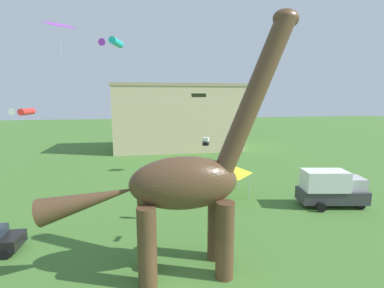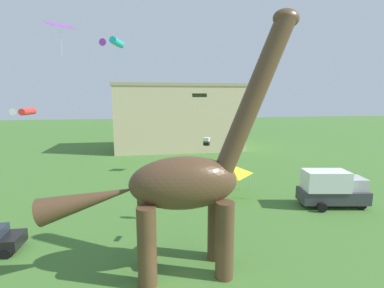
{
  "view_description": "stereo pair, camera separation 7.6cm",
  "coord_description": "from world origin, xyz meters",
  "px_view_note": "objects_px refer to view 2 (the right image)",
  "views": [
    {
      "loc": [
        -1.68,
        -10.47,
        9.27
      ],
      "look_at": [
        0.87,
        4.15,
        6.83
      ],
      "focal_mm": 26.2,
      "sensor_mm": 36.0,
      "label": 1
    },
    {
      "loc": [
        -1.61,
        -10.49,
        9.27
      ],
      "look_at": [
        0.87,
        4.15,
        6.83
      ],
      "focal_mm": 26.2,
      "sensor_mm": 36.0,
      "label": 2
    }
  ],
  "objects_px": {
    "kite_mid_center": "(25,112)",
    "kite_near_high": "(207,141)",
    "kite_apex": "(200,95)",
    "kite_mid_right": "(196,175)",
    "dinosaur_sculpture": "(183,183)",
    "person_photographer": "(142,207)",
    "kite_high_right": "(60,25)",
    "parked_box_truck": "(332,188)",
    "festival_canopy_tent": "(232,170)",
    "kite_far_left": "(114,42)"
  },
  "relations": [
    {
      "from": "kite_mid_center",
      "to": "kite_near_high",
      "type": "relative_size",
      "value": 2.0
    },
    {
      "from": "kite_mid_center",
      "to": "kite_apex",
      "type": "xyz_separation_m",
      "value": [
        15.0,
        10.78,
        1.28
      ]
    },
    {
      "from": "kite_near_high",
      "to": "kite_mid_right",
      "type": "height_order",
      "value": "kite_near_high"
    },
    {
      "from": "dinosaur_sculpture",
      "to": "kite_near_high",
      "type": "distance_m",
      "value": 16.53
    },
    {
      "from": "person_photographer",
      "to": "kite_high_right",
      "type": "relative_size",
      "value": 0.72
    },
    {
      "from": "parked_box_truck",
      "to": "kite_near_high",
      "type": "height_order",
      "value": "kite_near_high"
    },
    {
      "from": "kite_near_high",
      "to": "person_photographer",
      "type": "bearing_deg",
      "value": -128.68
    },
    {
      "from": "dinosaur_sculpture",
      "to": "festival_canopy_tent",
      "type": "bearing_deg",
      "value": 59.83
    },
    {
      "from": "kite_mid_center",
      "to": "dinosaur_sculpture",
      "type": "bearing_deg",
      "value": -38.49
    },
    {
      "from": "parked_box_truck",
      "to": "kite_apex",
      "type": "relative_size",
      "value": 2.67
    },
    {
      "from": "kite_apex",
      "to": "person_photographer",
      "type": "bearing_deg",
      "value": -119.7
    },
    {
      "from": "person_photographer",
      "to": "kite_mid_center",
      "type": "xyz_separation_m",
      "value": [
        -8.17,
        1.19,
        7.33
      ]
    },
    {
      "from": "festival_canopy_tent",
      "to": "kite_high_right",
      "type": "distance_m",
      "value": 18.16
    },
    {
      "from": "kite_far_left",
      "to": "kite_apex",
      "type": "distance_m",
      "value": 12.13
    },
    {
      "from": "dinosaur_sculpture",
      "to": "festival_canopy_tent",
      "type": "relative_size",
      "value": 4.34
    },
    {
      "from": "parked_box_truck",
      "to": "kite_far_left",
      "type": "bearing_deg",
      "value": 174.07
    },
    {
      "from": "dinosaur_sculpture",
      "to": "kite_apex",
      "type": "xyz_separation_m",
      "value": [
        4.61,
        19.05,
        4.64
      ]
    },
    {
      "from": "dinosaur_sculpture",
      "to": "parked_box_truck",
      "type": "distance_m",
      "value": 15.87
    },
    {
      "from": "dinosaur_sculpture",
      "to": "kite_mid_center",
      "type": "xyz_separation_m",
      "value": [
        -10.39,
        8.26,
        3.36
      ]
    },
    {
      "from": "person_photographer",
      "to": "kite_near_high",
      "type": "xyz_separation_m",
      "value": [
        7.01,
        8.75,
        3.59
      ]
    },
    {
      "from": "kite_mid_center",
      "to": "kite_near_high",
      "type": "xyz_separation_m",
      "value": [
        15.17,
        7.56,
        -3.73
      ]
    },
    {
      "from": "parked_box_truck",
      "to": "festival_canopy_tent",
      "type": "relative_size",
      "value": 1.86
    },
    {
      "from": "person_photographer",
      "to": "kite_apex",
      "type": "bearing_deg",
      "value": -79.49
    },
    {
      "from": "kite_mid_right",
      "to": "person_photographer",
      "type": "bearing_deg",
      "value": 125.0
    },
    {
      "from": "festival_canopy_tent",
      "to": "person_photographer",
      "type": "bearing_deg",
      "value": -154.26
    },
    {
      "from": "kite_high_right",
      "to": "kite_near_high",
      "type": "bearing_deg",
      "value": 36.22
    },
    {
      "from": "kite_mid_right",
      "to": "kite_apex",
      "type": "relative_size",
      "value": 0.38
    },
    {
      "from": "kite_mid_right",
      "to": "dinosaur_sculpture",
      "type": "bearing_deg",
      "value": -115.31
    },
    {
      "from": "person_photographer",
      "to": "kite_mid_right",
      "type": "distance_m",
      "value": 6.85
    },
    {
      "from": "kite_near_high",
      "to": "kite_apex",
      "type": "distance_m",
      "value": 5.97
    },
    {
      "from": "kite_apex",
      "to": "kite_mid_center",
      "type": "bearing_deg",
      "value": -144.29
    },
    {
      "from": "parked_box_truck",
      "to": "kite_far_left",
      "type": "xyz_separation_m",
      "value": [
        -18.13,
        5.07,
        12.33
      ]
    },
    {
      "from": "kite_near_high",
      "to": "festival_canopy_tent",
      "type": "bearing_deg",
      "value": -73.29
    },
    {
      "from": "kite_far_left",
      "to": "kite_high_right",
      "type": "relative_size",
      "value": 0.98
    },
    {
      "from": "person_photographer",
      "to": "kite_mid_right",
      "type": "relative_size",
      "value": 1.92
    },
    {
      "from": "kite_far_left",
      "to": "kite_mid_right",
      "type": "height_order",
      "value": "kite_far_left"
    },
    {
      "from": "parked_box_truck",
      "to": "kite_mid_right",
      "type": "relative_size",
      "value": 6.99
    },
    {
      "from": "festival_canopy_tent",
      "to": "kite_apex",
      "type": "xyz_separation_m",
      "value": [
        -1.58,
        7.92,
        7.04
      ]
    },
    {
      "from": "kite_near_high",
      "to": "kite_high_right",
      "type": "xyz_separation_m",
      "value": [
        -12.02,
        -8.81,
        9.49
      ]
    },
    {
      "from": "parked_box_truck",
      "to": "person_photographer",
      "type": "xyz_separation_m",
      "value": [
        -16.09,
        0.11,
        -0.67
      ]
    },
    {
      "from": "parked_box_truck",
      "to": "kite_near_high",
      "type": "distance_m",
      "value": 13.03
    },
    {
      "from": "kite_far_left",
      "to": "kite_apex",
      "type": "bearing_deg",
      "value": 38.4
    },
    {
      "from": "person_photographer",
      "to": "kite_apex",
      "type": "xyz_separation_m",
      "value": [
        6.83,
        11.98,
        8.61
      ]
    },
    {
      "from": "kite_apex",
      "to": "dinosaur_sculpture",
      "type": "bearing_deg",
      "value": -103.62
    },
    {
      "from": "kite_high_right",
      "to": "kite_mid_right",
      "type": "bearing_deg",
      "value": -29.35
    },
    {
      "from": "dinosaur_sculpture",
      "to": "festival_canopy_tent",
      "type": "height_order",
      "value": "dinosaur_sculpture"
    },
    {
      "from": "kite_far_left",
      "to": "kite_mid_right",
      "type": "relative_size",
      "value": 2.64
    },
    {
      "from": "parked_box_truck",
      "to": "kite_mid_center",
      "type": "bearing_deg",
      "value": -173.39
    },
    {
      "from": "festival_canopy_tent",
      "to": "kite_apex",
      "type": "distance_m",
      "value": 10.72
    },
    {
      "from": "kite_near_high",
      "to": "kite_apex",
      "type": "xyz_separation_m",
      "value": [
        -0.17,
        3.23,
        5.01
      ]
    }
  ]
}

